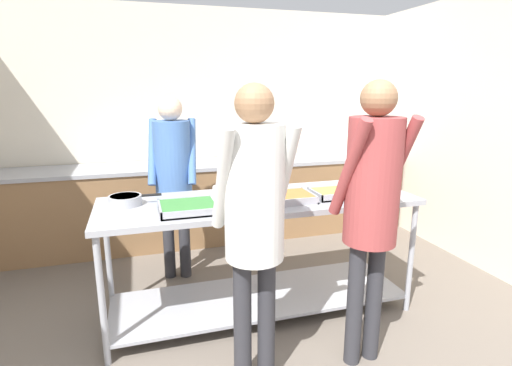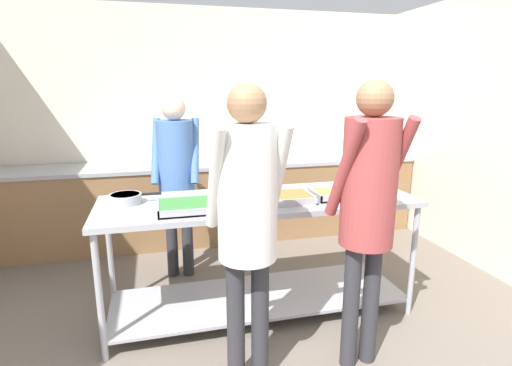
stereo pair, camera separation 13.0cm
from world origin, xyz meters
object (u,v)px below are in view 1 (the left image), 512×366
(plate_stack, at_px, (226,191))
(guest_serving_left, at_px, (372,195))
(guest_serving_right, at_px, (254,207))
(serving_tray_vegetables, at_px, (283,198))
(serving_tray_roast, at_px, (343,193))
(sauce_pan, at_px, (125,200))
(serving_tray_greens, at_px, (188,208))
(water_bottle, at_px, (227,153))
(broccoli_bowl, at_px, (371,181))
(cook_behind_counter, at_px, (173,168))

(plate_stack, relative_size, guest_serving_left, 0.12)
(guest_serving_right, bearing_deg, plate_stack, 87.33)
(serving_tray_vegetables, distance_m, guest_serving_right, 0.78)
(serving_tray_roast, relative_size, guest_serving_right, 0.27)
(plate_stack, distance_m, guest_serving_right, 0.94)
(sauce_pan, distance_m, serving_tray_roast, 1.63)
(serving_tray_greens, distance_m, water_bottle, 1.97)
(serving_tray_greens, relative_size, guest_serving_right, 0.22)
(broccoli_bowl, height_order, cook_behind_counter, cook_behind_counter)
(plate_stack, bearing_deg, serving_tray_roast, -17.37)
(plate_stack, relative_size, cook_behind_counter, 0.13)
(guest_serving_left, relative_size, water_bottle, 8.01)
(plate_stack, relative_size, serving_tray_roast, 0.46)
(guest_serving_right, relative_size, cook_behind_counter, 1.06)
(broccoli_bowl, xyz_separation_m, cook_behind_counter, (-1.60, 0.67, 0.07))
(sauce_pan, xyz_separation_m, serving_tray_greens, (0.41, -0.27, -0.01))
(sauce_pan, height_order, guest_serving_right, guest_serving_right)
(cook_behind_counter, bearing_deg, water_bottle, 52.62)
(broccoli_bowl, distance_m, guest_serving_right, 1.58)
(sauce_pan, relative_size, broccoli_bowl, 1.55)
(sauce_pan, distance_m, serving_tray_vegetables, 1.14)
(serving_tray_vegetables, xyz_separation_m, broccoli_bowl, (0.89, 0.23, 0.02))
(serving_tray_vegetables, distance_m, guest_serving_left, 0.75)
(cook_behind_counter, bearing_deg, sauce_pan, -120.79)
(broccoli_bowl, xyz_separation_m, guest_serving_right, (-1.30, -0.88, 0.14))
(serving_tray_vegetables, bearing_deg, plate_stack, 142.86)
(serving_tray_greens, height_order, water_bottle, water_bottle)
(sauce_pan, distance_m, serving_tray_greens, 0.49)
(sauce_pan, relative_size, serving_tray_greens, 0.97)
(serving_tray_greens, xyz_separation_m, water_bottle, (0.68, 1.85, 0.06))
(sauce_pan, bearing_deg, cook_behind_counter, 59.21)
(serving_tray_greens, relative_size, broccoli_bowl, 1.60)
(serving_tray_vegetables, height_order, serving_tray_roast, same)
(serving_tray_vegetables, xyz_separation_m, water_bottle, (-0.02, 1.80, 0.06))
(serving_tray_greens, xyz_separation_m, guest_serving_left, (1.03, -0.61, 0.17))
(serving_tray_greens, xyz_separation_m, serving_tray_roast, (1.20, 0.05, -0.00))
(serving_tray_vegetables, relative_size, guest_serving_right, 0.25)
(cook_behind_counter, relative_size, water_bottle, 7.47)
(serving_tray_roast, height_order, guest_serving_right, guest_serving_right)
(water_bottle, bearing_deg, broccoli_bowl, -59.82)
(broccoli_bowl, height_order, guest_serving_right, guest_serving_right)
(sauce_pan, distance_m, cook_behind_counter, 0.79)
(serving_tray_greens, bearing_deg, serving_tray_roast, 2.38)
(serving_tray_greens, relative_size, guest_serving_left, 0.21)
(sauce_pan, xyz_separation_m, plate_stack, (0.75, 0.05, -0.00))
(plate_stack, bearing_deg, broccoli_bowl, -2.11)
(sauce_pan, bearing_deg, broccoli_bowl, 0.05)
(sauce_pan, relative_size, guest_serving_right, 0.21)
(serving_tray_roast, bearing_deg, broccoli_bowl, 29.70)
(plate_stack, height_order, serving_tray_vegetables, plate_stack)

